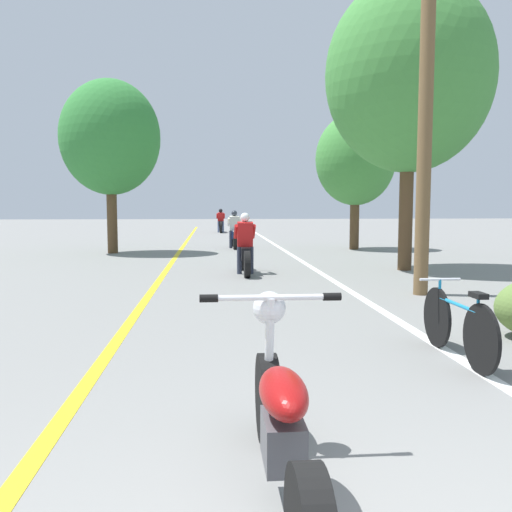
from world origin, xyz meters
TOP-DOWN VIEW (x-y plane):
  - lane_stripe_center at (-1.70, 13.19)m, footprint 0.14×48.00m
  - lane_stripe_edge at (1.82, 13.19)m, footprint 0.14×48.00m
  - utility_pole at (2.94, 7.48)m, footprint 1.10×0.24m
  - roadside_tree_right_near at (3.92, 10.96)m, footprint 3.85×3.47m
  - roadside_tree_right_far at (4.32, 17.03)m, footprint 2.75×2.48m
  - roadside_tree_left at (-3.79, 16.17)m, footprint 3.13×2.82m
  - motorcycle_foreground at (-0.27, 1.25)m, footprint 0.86×2.09m
  - motorcycle_rider_lead at (0.11, 10.57)m, footprint 0.50×1.96m
  - motorcycle_rider_mid at (0.18, 17.95)m, footprint 0.50×1.99m
  - motorcycle_rider_far at (-0.12, 29.38)m, footprint 0.50×2.18m
  - bicycle_parked at (1.79, 3.63)m, footprint 0.44×1.61m

SIDE VIEW (x-z plane):
  - lane_stripe_center at x=-1.70m, z-range 0.00..0.01m
  - lane_stripe_edge at x=1.82m, z-range 0.00..0.01m
  - bicycle_parked at x=1.79m, z-range -0.03..0.73m
  - motorcycle_foreground at x=-0.27m, z-range -0.09..0.90m
  - motorcycle_rider_mid at x=0.18m, z-range -0.17..1.19m
  - motorcycle_rider_far at x=-0.12m, z-range -0.16..1.18m
  - motorcycle_rider_lead at x=0.11m, z-range -0.17..1.19m
  - roadside_tree_right_far at x=4.32m, z-range 0.74..5.44m
  - roadside_tree_left at x=-3.79m, z-range 0.91..6.37m
  - utility_pole at x=2.94m, z-range 0.09..7.41m
  - roadside_tree_right_near at x=3.92m, z-range 1.13..7.84m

